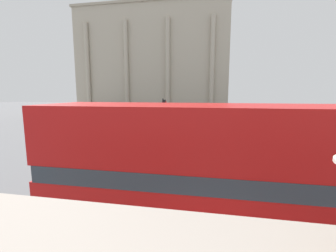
{
  "coord_description": "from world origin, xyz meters",
  "views": [
    {
      "loc": [
        -0.18,
        -2.26,
        4.45
      ],
      "look_at": [
        -3.49,
        15.44,
        1.82
      ],
      "focal_mm": 24.0,
      "sensor_mm": 36.0,
      "label": 1
    }
  ],
  "objects_px": {
    "traffic_light_near": "(205,126)",
    "traffic_light_mid": "(164,113)",
    "double_decker_bus": "(233,173)",
    "pedestrian_yellow": "(201,145)",
    "plaza_building_left": "(153,62)"
  },
  "relations": [
    {
      "from": "traffic_light_mid",
      "to": "pedestrian_yellow",
      "type": "distance_m",
      "value": 7.53
    },
    {
      "from": "double_decker_bus",
      "to": "traffic_light_near",
      "type": "distance_m",
      "value": 7.45
    },
    {
      "from": "double_decker_bus",
      "to": "plaza_building_left",
      "type": "relative_size",
      "value": 0.31
    },
    {
      "from": "double_decker_bus",
      "to": "traffic_light_near",
      "type": "height_order",
      "value": "double_decker_bus"
    },
    {
      "from": "traffic_light_near",
      "to": "traffic_light_mid",
      "type": "relative_size",
      "value": 0.97
    },
    {
      "from": "double_decker_bus",
      "to": "pedestrian_yellow",
      "type": "distance_m",
      "value": 9.19
    },
    {
      "from": "plaza_building_left",
      "to": "double_decker_bus",
      "type": "bearing_deg",
      "value": -73.25
    },
    {
      "from": "plaza_building_left",
      "to": "traffic_light_mid",
      "type": "height_order",
      "value": "plaza_building_left"
    },
    {
      "from": "traffic_light_mid",
      "to": "double_decker_bus",
      "type": "bearing_deg",
      "value": -71.66
    },
    {
      "from": "double_decker_bus",
      "to": "pedestrian_yellow",
      "type": "bearing_deg",
      "value": 97.48
    },
    {
      "from": "double_decker_bus",
      "to": "traffic_light_near",
      "type": "relative_size",
      "value": 2.74
    },
    {
      "from": "plaza_building_left",
      "to": "pedestrian_yellow",
      "type": "height_order",
      "value": "plaza_building_left"
    },
    {
      "from": "pedestrian_yellow",
      "to": "plaza_building_left",
      "type": "bearing_deg",
      "value": 78.01
    },
    {
      "from": "pedestrian_yellow",
      "to": "traffic_light_near",
      "type": "bearing_deg",
      "value": -113.31
    },
    {
      "from": "traffic_light_near",
      "to": "pedestrian_yellow",
      "type": "bearing_deg",
      "value": 97.65
    }
  ]
}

